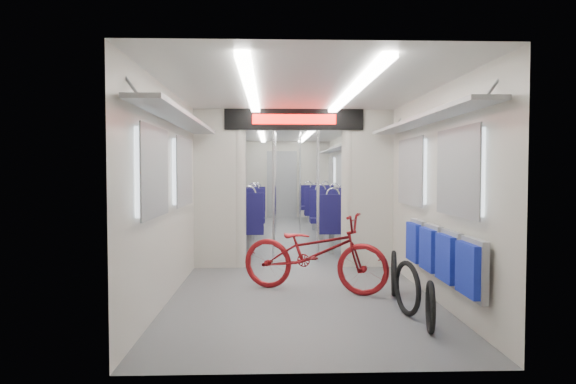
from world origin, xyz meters
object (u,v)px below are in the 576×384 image
at_px(bike_hoop_b, 407,291).
at_px(stanchion_near_left, 273,188).
at_px(stanchion_far_left, 275,183).
at_px(stanchion_far_right, 300,182).
at_px(bicycle, 314,252).
at_px(bike_hoop_c, 394,275).
at_px(stanchion_near_right, 318,188).
at_px(seat_bay_near_left, 239,216).
at_px(seat_bay_near_right, 338,216).
at_px(bike_hoop_a, 430,310).
at_px(seat_bay_far_left, 247,206).
at_px(seat_bay_far_right, 320,204).
at_px(flip_bench, 439,254).

height_order(bike_hoop_b, stanchion_near_left, stanchion_near_left).
bearing_deg(stanchion_far_left, stanchion_far_right, 22.51).
bearing_deg(bicycle, bike_hoop_c, -84.55).
bearing_deg(stanchion_near_left, stanchion_near_right, 5.82).
height_order(seat_bay_near_left, seat_bay_near_right, seat_bay_near_left).
relative_size(bike_hoop_a, stanchion_far_left, 0.20).
distance_m(bike_hoop_a, bike_hoop_c, 1.34).
bearing_deg(seat_bay_near_right, bike_hoop_b, -89.36).
xyz_separation_m(bike_hoop_a, bike_hoop_b, (-0.05, 0.56, 0.04)).
bearing_deg(seat_bay_far_left, bike_hoop_c, -74.26).
distance_m(seat_bay_far_right, stanchion_far_right, 1.71).
bearing_deg(seat_bay_near_left, seat_bay_far_left, 90.00).
height_order(bicycle, stanchion_near_left, stanchion_near_left).
height_order(bike_hoop_c, seat_bay_far_left, seat_bay_far_left).
height_order(bike_hoop_a, seat_bay_near_right, seat_bay_near_right).
distance_m(bike_hoop_b, stanchion_far_right, 6.76).
relative_size(bicycle, seat_bay_near_right, 0.80).
relative_size(flip_bench, seat_bay_near_left, 0.92).
xyz_separation_m(bike_hoop_a, seat_bay_far_left, (-1.98, 8.36, 0.34)).
xyz_separation_m(stanchion_near_left, stanchion_far_left, (0.06, 3.52, 0.00)).
distance_m(bicycle, stanchion_far_right, 5.68).
bearing_deg(bike_hoop_a, seat_bay_far_left, 103.30).
relative_size(stanchion_near_left, stanchion_far_left, 1.00).
distance_m(flip_bench, stanchion_far_left, 6.49).
distance_m(seat_bay_near_right, stanchion_far_left, 2.20).
height_order(bike_hoop_b, seat_bay_far_left, seat_bay_far_left).
height_order(bike_hoop_a, stanchion_far_left, stanchion_far_left).
bearing_deg(bicycle, flip_bench, -104.80).
distance_m(bike_hoop_a, seat_bay_far_right, 8.72).
height_order(flip_bench, seat_bay_far_right, seat_bay_far_right).
relative_size(bike_hoop_c, stanchion_near_left, 0.22).
distance_m(stanchion_near_left, stanchion_far_left, 3.52).
bearing_deg(seat_bay_near_left, seat_bay_near_right, -0.98).
distance_m(bike_hoop_a, stanchion_far_right, 7.32).
bearing_deg(seat_bay_near_left, bike_hoop_c, -63.14).
distance_m(bicycle, stanchion_near_right, 2.08).
xyz_separation_m(flip_bench, stanchion_far_left, (-1.59, 6.27, 0.57)).
relative_size(bike_hoop_b, stanchion_far_right, 0.23).
xyz_separation_m(bike_hoop_b, seat_bay_near_right, (-0.05, 4.66, 0.31)).
xyz_separation_m(bike_hoop_b, seat_bay_far_right, (-0.05, 8.15, 0.31)).
relative_size(bike_hoop_a, seat_bay_near_left, 0.20).
distance_m(seat_bay_near_left, seat_bay_far_right, 3.94).
xyz_separation_m(bike_hoop_c, seat_bay_near_right, (-0.11, 3.88, 0.32)).
relative_size(bicycle, stanchion_far_left, 0.76).
bearing_deg(bike_hoop_c, flip_bench, -63.56).
xyz_separation_m(flip_bench, stanchion_near_right, (-0.96, 2.82, 0.57)).
distance_m(bike_hoop_b, stanchion_far_left, 6.61).
height_order(seat_bay_near_right, seat_bay_far_right, same).
distance_m(bike_hoop_c, stanchion_near_right, 2.47).
bearing_deg(seat_bay_far_left, stanchion_far_right, -42.13).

